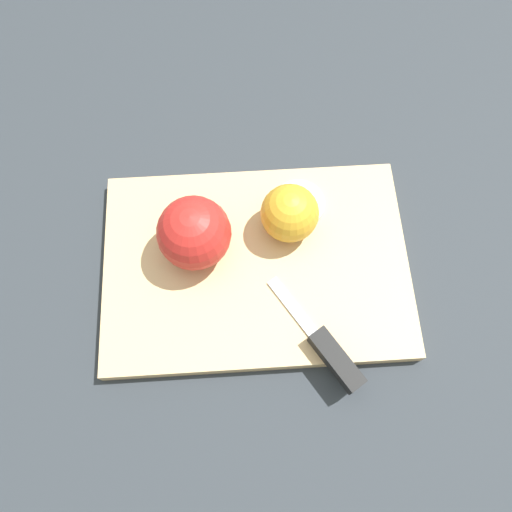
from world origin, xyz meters
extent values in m
plane|color=#282D33|center=(0.00, 0.00, 0.00)|extent=(4.00, 4.00, 0.00)
cube|color=tan|center=(0.00, 0.00, 0.01)|extent=(0.40, 0.31, 0.02)
sphere|color=red|center=(-0.06, 0.03, 0.06)|extent=(0.09, 0.09, 0.09)
cylinder|color=beige|center=(-0.06, 0.04, 0.06)|extent=(0.08, 0.01, 0.08)
sphere|color=gold|center=(0.05, 0.04, 0.05)|extent=(0.07, 0.07, 0.07)
cylinder|color=beige|center=(0.05, 0.04, 0.05)|extent=(0.06, 0.03, 0.06)
cube|color=silver|center=(0.03, -0.06, 0.02)|extent=(0.04, 0.08, 0.00)
cube|color=black|center=(0.06, -0.13, 0.03)|extent=(0.05, 0.08, 0.02)
cylinder|color=beige|center=(0.07, 0.06, 0.02)|extent=(0.06, 0.06, 0.01)
camera|label=1|loc=(-0.05, -0.21, 0.58)|focal=35.00mm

